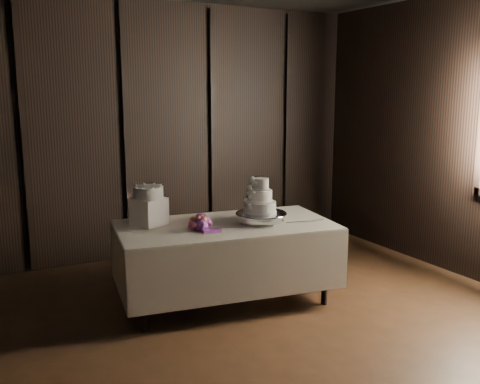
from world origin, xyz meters
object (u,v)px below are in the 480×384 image
at_px(wedding_cake, 260,200).
at_px(bouquet, 200,224).
at_px(box_pedestal, 149,211).
at_px(small_cake, 148,192).
at_px(cake_stand, 261,218).
at_px(display_table, 226,259).

bearing_deg(wedding_cake, bouquet, 178.82).
bearing_deg(box_pedestal, small_cake, 0.00).
height_order(box_pedestal, small_cake, small_cake).
xyz_separation_m(cake_stand, small_cake, (-0.96, 0.41, 0.26)).
bearing_deg(display_table, box_pedestal, 162.05).
relative_size(display_table, cake_stand, 4.38).
bearing_deg(bouquet, wedding_cake, -2.87).
bearing_deg(cake_stand, box_pedestal, 156.94).
xyz_separation_m(display_table, small_cake, (-0.63, 0.31, 0.65)).
distance_m(cake_stand, wedding_cake, 0.18).
xyz_separation_m(wedding_cake, bouquet, (-0.59, 0.03, -0.16)).
bearing_deg(bouquet, cake_stand, -1.47).
height_order(cake_stand, small_cake, small_cake).
distance_m(wedding_cake, small_cake, 1.03).
xyz_separation_m(display_table, cake_stand, (0.32, -0.10, 0.39)).
relative_size(display_table, box_pedestal, 8.14).
relative_size(wedding_cake, box_pedestal, 1.27).
bearing_deg(box_pedestal, cake_stand, -23.06).
bearing_deg(display_table, cake_stand, -8.48).
bearing_deg(small_cake, wedding_cake, -24.31).
relative_size(cake_stand, box_pedestal, 1.86).
bearing_deg(display_table, small_cake, 162.05).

